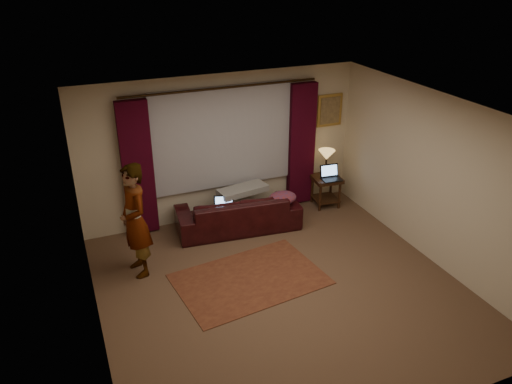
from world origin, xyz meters
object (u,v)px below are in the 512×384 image
sofa (238,206)px  laptop_sofa (224,206)px  end_table (326,191)px  person (135,221)px  laptop_table (332,173)px  tiffany_lamp (326,163)px

sofa → laptop_sofa: bearing=26.7°
end_table → person: (-3.69, -0.88, 0.58)m
sofa → person: person is taller
laptop_table → person: bearing=-163.5°
sofa → laptop_table: size_ratio=5.47×
sofa → person: size_ratio=1.21×
laptop_sofa → laptop_table: 2.18m
sofa → laptop_table: 1.90m
sofa → person: (-1.84, -0.68, 0.45)m
tiffany_lamp → laptop_table: tiffany_lamp is taller
tiffany_lamp → laptop_table: size_ratio=1.28×
sofa → tiffany_lamp: size_ratio=4.27×
sofa → end_table: bearing=-167.9°
tiffany_lamp → person: (-3.72, -0.98, 0.04)m
sofa → end_table: sofa is taller
laptop_sofa → tiffany_lamp: tiffany_lamp is taller
sofa → end_table: 1.87m
laptop_sofa → end_table: (2.15, 0.31, -0.25)m
laptop_sofa → tiffany_lamp: bearing=29.1°
laptop_table → person: (-3.71, -0.73, 0.16)m
person → laptop_sofa: bearing=99.4°
sofa → laptop_table: bearing=-172.4°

